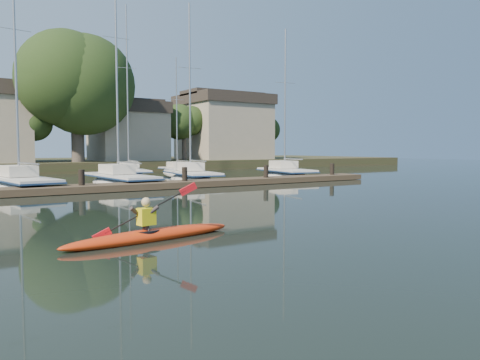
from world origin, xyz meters
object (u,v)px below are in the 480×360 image
dock (136,186)px  sailboat_7 (178,176)px  sailboat_4 (286,180)px  sailboat_1 (21,193)px  sailboat_3 (192,183)px  sailboat_2 (120,188)px  kayak (151,233)px  sailboat_6 (129,178)px

dock → sailboat_7: size_ratio=2.93×
dock → sailboat_4: (13.94, 4.10, -0.42)m
dock → sailboat_1: size_ratio=2.19×
sailboat_3 → sailboat_7: sailboat_3 is taller
dock → sailboat_2: sailboat_2 is taller
kayak → sailboat_7: sailboat_7 is taller
sailboat_1 → sailboat_2: 5.82m
dock → sailboat_1: sailboat_1 is taller
sailboat_1 → sailboat_6: size_ratio=1.01×
dock → sailboat_6: bearing=72.1°
sailboat_2 → sailboat_4: (13.55, 0.12, -0.01)m
sailboat_2 → sailboat_7: 12.61m
sailboat_3 → sailboat_1: bearing=-166.1°
dock → sailboat_7: 16.01m
sailboat_1 → sailboat_4: size_ratio=1.18×
sailboat_3 → sailboat_6: (-1.83, 7.86, 0.03)m
sailboat_3 → sailboat_7: bearing=79.4°
sailboat_2 → sailboat_6: bearing=64.2°
sailboat_7 → sailboat_6: bearing=-168.8°
sailboat_1 → sailboat_3: 11.44m
sailboat_6 → dock: bearing=-99.7°
sailboat_4 → dock: bearing=-152.8°
sailboat_6 → sailboat_7: size_ratio=1.33×
kayak → sailboat_2: bearing=65.3°
sailboat_4 → sailboat_7: 10.52m
sailboat_3 → sailboat_6: size_ratio=0.91×
kayak → sailboat_1: (-0.59, 17.90, -0.40)m
sailboat_2 → sailboat_1: bearing=178.5°
kayak → dock: 14.86m
dock → sailboat_1: 6.66m
kayak → sailboat_6: size_ratio=0.32×
kayak → sailboat_2: (5.23, 18.03, -0.39)m
kayak → sailboat_3: sailboat_3 is taller
sailboat_4 → sailboat_6: 13.10m
dock → sailboat_6: sailboat_6 is taller
sailboat_1 → kayak: bearing=-96.0°
sailboat_3 → sailboat_6: bearing=111.5°
kayak → sailboat_6: (8.97, 26.84, -0.37)m
sailboat_3 → sailboat_4: (7.98, -0.82, -0.00)m
dock → sailboat_7: (8.87, 13.32, -0.38)m
sailboat_6 → kayak: bearing=-100.3°
sailboat_2 → dock: bearing=-98.4°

